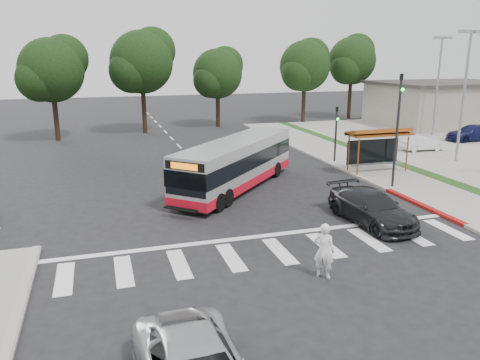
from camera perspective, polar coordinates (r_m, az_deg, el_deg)
name	(u,v)px	position (r m, az deg, el deg)	size (l,w,h in m)	color
ground	(242,212)	(23.09, 0.26, -3.90)	(140.00, 140.00, 0.00)	black
sidewalk_east	(355,162)	(34.56, 13.86, 2.15)	(4.00, 40.00, 0.12)	gray
curb_east	(330,164)	(33.59, 10.92, 1.98)	(0.30, 40.00, 0.15)	#9E9991
curb_east_red	(423,206)	(25.51, 21.39, -2.94)	(0.32, 6.00, 0.15)	maroon
parking_lot	(471,148)	(43.34, 26.29, 3.56)	(18.00, 36.00, 0.10)	gray
commercial_building	(443,105)	(56.55, 23.53, 8.41)	(14.00, 10.00, 4.40)	#9E9385
building_roof_cap	(446,83)	(56.38, 23.78, 10.77)	(14.60, 10.60, 0.30)	#383330
crosswalk_ladder	(280,251)	(18.70, 4.87, -8.62)	(18.00, 2.60, 0.01)	silver
bus_shelter	(378,137)	(31.62, 16.47, 5.04)	(4.20, 1.60, 2.86)	brown
traffic_signal_ne_tall	(398,122)	(27.79, 18.69, 6.76)	(0.18, 0.37, 6.50)	black
traffic_signal_ne_short	(336,128)	(33.85, 11.64, 6.19)	(0.18, 0.37, 4.00)	black
lot_light_front	(466,79)	(36.39, 25.81, 11.06)	(1.90, 0.35, 9.01)	gray
lot_light_mid	(439,73)	(47.87, 23.08, 11.95)	(1.90, 0.35, 9.01)	gray
tree_ne_a	(305,65)	(53.90, 7.95, 13.70)	(6.16, 5.74, 9.30)	black
tree_ne_b	(352,60)	(58.90, 13.51, 14.05)	(6.16, 5.74, 10.02)	black
tree_north_a	(142,61)	(47.16, -11.82, 14.01)	(6.60, 6.15, 10.17)	black
tree_north_b	(218,73)	(50.54, -2.70, 12.91)	(5.72, 5.33, 8.43)	black
tree_north_c	(52,69)	(45.07, -21.93, 12.43)	(6.16, 5.74, 9.30)	black
transit_bus	(236,165)	(26.79, -0.45, 1.88)	(2.35, 10.87, 2.81)	#A8AAAD
pedestrian	(324,251)	(16.47, 10.21, -8.46)	(0.72, 0.47, 1.98)	white
dark_sedan	(372,207)	(22.24, 15.75, -3.24)	(2.06, 5.07, 1.47)	black
parked_car_1	(422,143)	(40.07, 21.33, 4.19)	(1.23, 3.52, 1.16)	silver
parked_car_3	(472,133)	(46.57, 26.44, 5.17)	(1.93, 4.76, 1.38)	#141746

